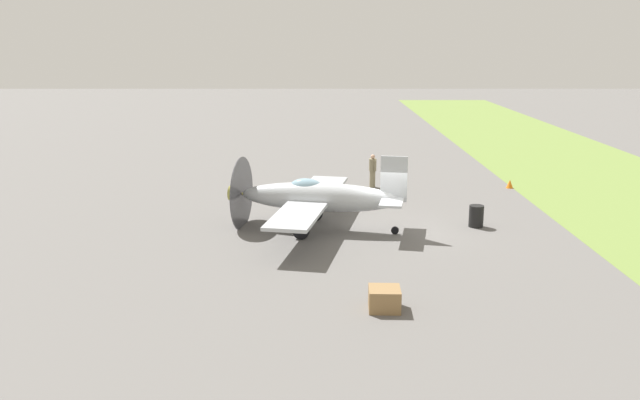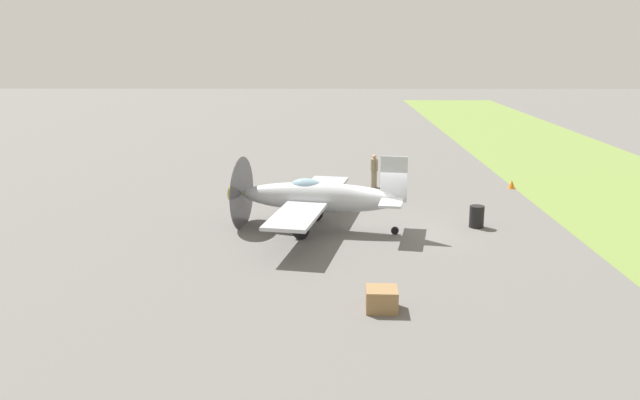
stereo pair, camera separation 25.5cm
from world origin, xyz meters
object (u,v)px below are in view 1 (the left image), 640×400
ground_crew_chief (373,170)px  supply_crate (384,299)px  fuel_drum (476,216)px  airplane_lead (316,197)px  runway_marker_cone (510,184)px

ground_crew_chief → supply_crate: 16.44m
fuel_drum → ground_crew_chief: bearing=25.7°
fuel_drum → supply_crate: fuel_drum is taller
airplane_lead → fuel_drum: (0.46, -6.58, -0.92)m
supply_crate → runway_marker_cone: (16.17, -8.05, -0.10)m
supply_crate → runway_marker_cone: supply_crate is taller
airplane_lead → runway_marker_cone: bearing=-40.8°
airplane_lead → supply_crate: size_ratio=10.28×
airplane_lead → supply_crate: (-8.29, -1.98, -1.05)m
ground_crew_chief → runway_marker_cone: bearing=-119.1°
airplane_lead → fuel_drum: bearing=-75.0°
ground_crew_chief → supply_crate: bearing=149.6°
fuel_drum → supply_crate: 9.89m
fuel_drum → airplane_lead: bearing=94.0°
supply_crate → runway_marker_cone: bearing=-26.5°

